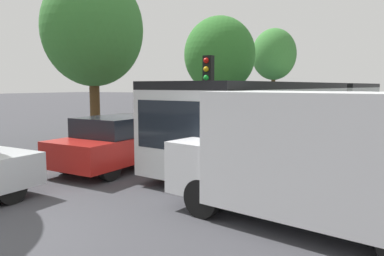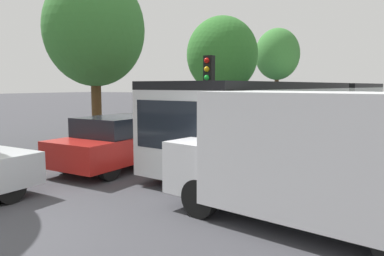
{
  "view_description": "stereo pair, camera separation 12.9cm",
  "coord_description": "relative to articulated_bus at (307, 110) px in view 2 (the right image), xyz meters",
  "views": [
    {
      "loc": [
        5.52,
        -3.34,
        2.42
      ],
      "look_at": [
        0.2,
        5.91,
        1.2
      ],
      "focal_mm": 35.0,
      "sensor_mm": 36.0,
      "label": 1
    },
    {
      "loc": [
        5.63,
        -3.28,
        2.42
      ],
      "look_at": [
        0.2,
        5.91,
        1.2
      ],
      "focal_mm": 35.0,
      "sensor_mm": 36.0,
      "label": 2
    }
  ],
  "objects": [
    {
      "name": "tree_left_far",
      "position": [
        -6.99,
        6.77,
        2.78
      ],
      "size": [
        4.53,
        4.53,
        6.79
      ],
      "color": "#51381E",
      "rests_on": "ground"
    },
    {
      "name": "traffic_light",
      "position": [
        -2.28,
        -4.07,
        1.05
      ],
      "size": [
        0.33,
        0.37,
        3.4
      ],
      "rotation": [
        0.0,
        0.0,
        -1.62
      ],
      "color": "#56595E",
      "rests_on": "ground"
    },
    {
      "name": "queued_car_tan",
      "position": [
        -4.07,
        -1.45,
        -0.67
      ],
      "size": [
        1.9,
        4.43,
        1.54
      ],
      "rotation": [
        0.0,
        0.0,
        1.56
      ],
      "color": "tan",
      "rests_on": "ground"
    },
    {
      "name": "city_bus_rear",
      "position": [
        -3.99,
        13.88,
        -0.02
      ],
      "size": [
        2.61,
        11.53,
        2.48
      ],
      "rotation": [
        0.0,
        0.0,
        1.57
      ],
      "color": "teal",
      "rests_on": "ground"
    },
    {
      "name": "tree_left_distant",
      "position": [
        -6.91,
        17.69,
        3.59
      ],
      "size": [
        3.91,
        3.91,
        7.44
      ],
      "color": "#51381E",
      "rests_on": "ground"
    },
    {
      "name": "tree_left_mid",
      "position": [
        -7.41,
        -3.98,
        3.06
      ],
      "size": [
        3.98,
        3.98,
        6.9
      ],
      "color": "#51381E",
      "rests_on": "ground"
    },
    {
      "name": "white_van",
      "position": [
        2.3,
        -8.74,
        -0.21
      ],
      "size": [
        5.24,
        2.7,
        2.31
      ],
      "rotation": [
        0.0,
        0.0,
        2.99
      ],
      "color": "silver",
      "rests_on": "ground"
    },
    {
      "name": "queued_car_red",
      "position": [
        -3.75,
        -6.76,
        -0.68
      ],
      "size": [
        1.88,
        4.39,
        1.52
      ],
      "rotation": [
        0.0,
        0.0,
        1.56
      ],
      "color": "#B21E19",
      "rests_on": "ground"
    },
    {
      "name": "articulated_bus",
      "position": [
        0.0,
        0.0,
        0.0
      ],
      "size": [
        4.22,
        17.1,
        2.51
      ],
      "rotation": [
        0.0,
        0.0,
        -1.67
      ],
      "color": "silver",
      "rests_on": "ground"
    }
  ]
}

